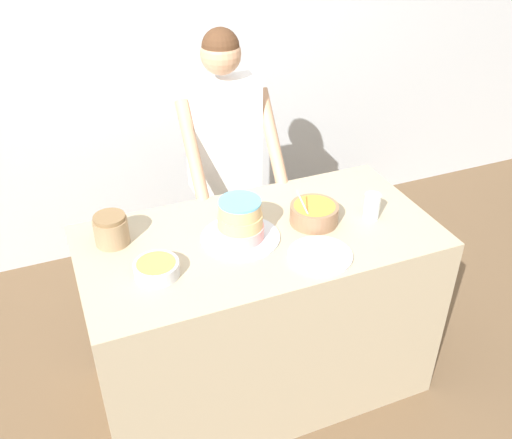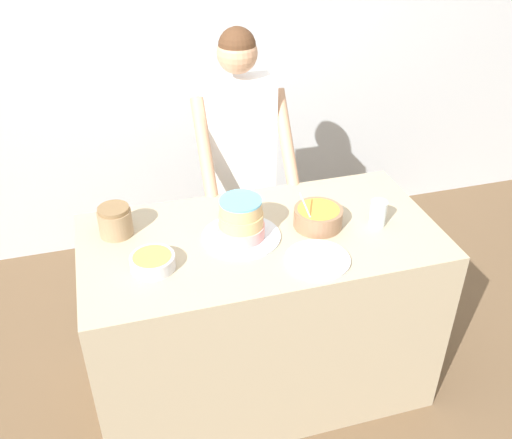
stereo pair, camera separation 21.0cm
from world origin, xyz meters
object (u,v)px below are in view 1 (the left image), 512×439
Objects in this scene: cake at (240,223)px; frosting_bowl_yellow at (157,268)px; stoneware_jar at (111,230)px; person_baker at (225,152)px; frosting_bowl_orange at (314,213)px; drinking_glass at (372,206)px; ceramic_plate at (320,255)px.

frosting_bowl_yellow is at bearing -164.47° from cake.
cake is 0.40m from frosting_bowl_yellow.
cake is at bearing -18.98° from stoneware_jar.
person_baker is 11.32× the size of stoneware_jar.
cake is at bearing -104.00° from person_baker.
stoneware_jar is (-0.66, -0.47, -0.01)m from person_baker.
frosting_bowl_yellow is 0.73m from frosting_bowl_orange.
drinking_glass is at bearing -6.66° from cake.
drinking_glass is 1.12m from stoneware_jar.
person_baker is 0.81m from stoneware_jar.
ceramic_plate is at bearing -111.10° from frosting_bowl_orange.
frosting_bowl_yellow is at bearing 168.12° from ceramic_plate.
ceramic_plate is at bearing -43.74° from cake.
drinking_glass is (0.97, 0.04, 0.03)m from frosting_bowl_yellow.
cake is 2.84× the size of drinking_glass.
frosting_bowl_orange is (0.34, -0.01, -0.03)m from cake.
person_baker is 0.92m from frosting_bowl_yellow.
stoneware_jar is at bearing 161.02° from cake.
cake is 0.53m from stoneware_jar.
drinking_glass is at bearing -14.35° from frosting_bowl_orange.
stoneware_jar is (-0.75, 0.41, 0.06)m from ceramic_plate.
ceramic_plate is (0.63, -0.13, -0.03)m from frosting_bowl_yellow.
person_baker is at bearing 95.85° from ceramic_plate.
drinking_glass is (0.25, -0.06, 0.01)m from frosting_bowl_orange.
frosting_bowl_orange is 0.80× the size of ceramic_plate.
person_baker reaches higher than cake.
ceramic_plate is (0.25, -0.24, -0.07)m from cake.
drinking_glass is 0.45× the size of ceramic_plate.
person_baker reaches higher than stoneware_jar.
frosting_bowl_orange is 0.86m from stoneware_jar.
stoneware_jar is at bearing 167.54° from drinking_glass.
person_baker is 6.10× the size of ceramic_plate.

